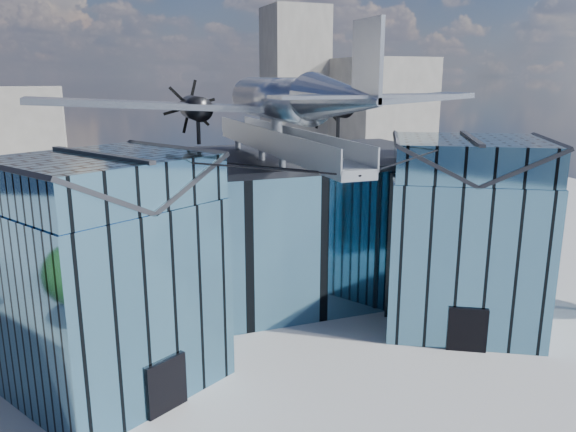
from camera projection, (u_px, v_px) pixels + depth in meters
name	position (u px, v px, depth m)	size (l,w,h in m)	color
ground_plane	(300.00, 341.00, 33.43)	(120.00, 120.00, 0.00)	gray
museum	(268.00, 227.00, 37.39)	(32.88, 24.50, 17.60)	teal
bg_towers	(176.00, 116.00, 77.43)	(77.00, 24.50, 26.00)	gray
tree_side_e	(475.00, 222.00, 48.03)	(3.72, 3.72, 4.77)	#352315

